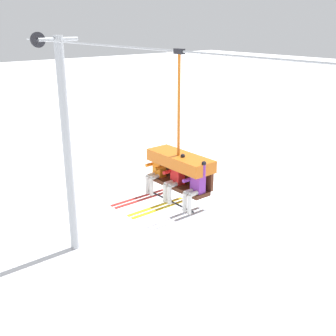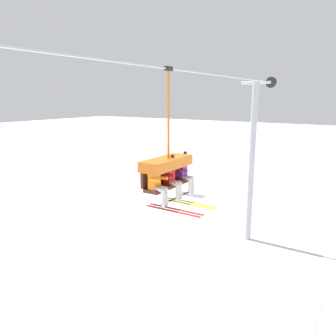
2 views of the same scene
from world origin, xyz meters
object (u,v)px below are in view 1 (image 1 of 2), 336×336
Objects in this scene: skier_purple at (194,186)px; skier_orange at (156,171)px; chairlift_chair at (180,164)px; skier_red at (174,178)px; lift_tower_near at (67,145)px.

skier_orange is at bearing -179.74° from skier_purple.
skier_purple is at bearing -15.97° from chairlift_chair.
skier_orange is 1.00× the size of skier_red.
skier_purple is at bearing 0.00° from skier_red.
skier_red is at bearing 180.00° from skier_purple.
chairlift_chair is 0.38m from skier_red.
lift_tower_near reaches higher than chairlift_chair.
skier_red is 1.00× the size of skier_purple.
skier_orange is at bearing -7.43° from lift_tower_near.
chairlift_chair is at bearing 16.52° from skier_orange.
skier_red reaches higher than skier_orange.
lift_tower_near reaches higher than skier_red.
chairlift_chair is at bearing -5.15° from lift_tower_near.
skier_purple is (0.75, -0.21, -0.31)m from chairlift_chair.
chairlift_chair is at bearing 90.89° from skier_red.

